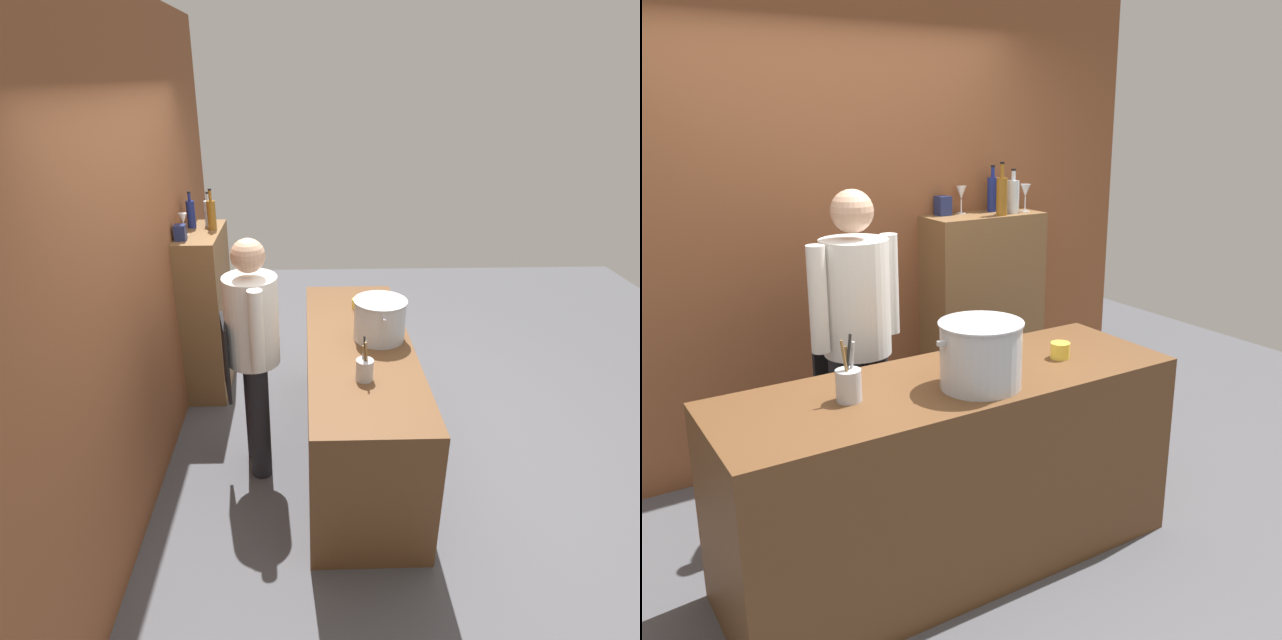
% 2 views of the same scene
% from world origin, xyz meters
% --- Properties ---
extents(ground_plane, '(8.00, 8.00, 0.00)m').
position_xyz_m(ground_plane, '(0.00, 0.00, 0.00)').
color(ground_plane, '#4C4C51').
extents(brick_back_panel, '(4.40, 0.10, 3.00)m').
position_xyz_m(brick_back_panel, '(0.00, 1.40, 1.50)').
color(brick_back_panel, brown).
rests_on(brick_back_panel, ground_plane).
extents(prep_counter, '(2.06, 0.70, 0.90)m').
position_xyz_m(prep_counter, '(0.00, 0.00, 0.45)').
color(prep_counter, brown).
rests_on(prep_counter, ground_plane).
extents(bar_cabinet, '(0.76, 0.32, 1.40)m').
position_xyz_m(bar_cabinet, '(0.98, 1.19, 0.70)').
color(bar_cabinet, brown).
rests_on(bar_cabinet, ground_plane).
extents(chef, '(0.52, 0.39, 1.66)m').
position_xyz_m(chef, '(-0.12, 0.70, 0.96)').
color(chef, black).
rests_on(chef, ground_plane).
extents(stockpot_large, '(0.42, 0.36, 0.28)m').
position_xyz_m(stockpot_large, '(0.06, -0.14, 1.04)').
color(stockpot_large, '#B7BABF').
rests_on(stockpot_large, prep_counter).
extents(utensil_crock, '(0.10, 0.10, 0.28)m').
position_xyz_m(utensil_crock, '(-0.47, 0.02, 0.97)').
color(utensil_crock, '#B7BABF').
rests_on(utensil_crock, prep_counter).
extents(butter_jar, '(0.09, 0.09, 0.07)m').
position_xyz_m(butter_jar, '(0.58, -0.04, 0.94)').
color(butter_jar, yellow).
rests_on(butter_jar, prep_counter).
extents(wine_bottle_clear, '(0.08, 0.08, 0.27)m').
position_xyz_m(wine_bottle_clear, '(1.17, 1.14, 1.51)').
color(wine_bottle_clear, silver).
rests_on(wine_bottle_clear, bar_cabinet).
extents(wine_bottle_amber, '(0.07, 0.07, 0.32)m').
position_xyz_m(wine_bottle_amber, '(1.05, 1.10, 1.52)').
color(wine_bottle_amber, '#8C5919').
rests_on(wine_bottle_amber, bar_cabinet).
extents(wine_bottle_cobalt, '(0.07, 0.07, 0.29)m').
position_xyz_m(wine_bottle_cobalt, '(1.11, 1.27, 1.51)').
color(wine_bottle_cobalt, navy).
rests_on(wine_bottle_cobalt, bar_cabinet).
extents(wine_glass_tall, '(0.07, 0.07, 0.17)m').
position_xyz_m(wine_glass_tall, '(1.26, 1.14, 1.53)').
color(wine_glass_tall, silver).
rests_on(wine_glass_tall, bar_cabinet).
extents(wine_glass_wide, '(0.07, 0.07, 0.17)m').
position_xyz_m(wine_glass_wide, '(0.88, 1.29, 1.52)').
color(wine_glass_wide, silver).
rests_on(wine_glass_wide, bar_cabinet).
extents(spice_tin_navy, '(0.08, 0.08, 0.12)m').
position_xyz_m(spice_tin_navy, '(0.75, 1.29, 1.46)').
color(spice_tin_navy, navy).
rests_on(spice_tin_navy, bar_cabinet).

